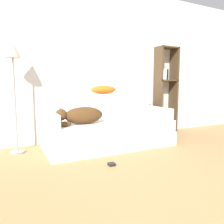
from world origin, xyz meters
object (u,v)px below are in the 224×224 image
bookshelf (166,86)px  laptop (120,120)px  throw_pillow (104,90)px  floor_lamp (13,62)px  power_adapter (112,164)px  couch (109,134)px  dog (81,115)px

bookshelf → laptop: bearing=-158.9°
throw_pillow → floor_lamp: 1.47m
laptop → power_adapter: bearing=-137.2°
throw_pillow → power_adapter: size_ratio=5.73×
bookshelf → floor_lamp: bookshelf is taller
laptop → throw_pillow: 0.67m
throw_pillow → bookshelf: (1.38, 0.04, 0.07)m
couch → laptop: bearing=-29.9°
laptop → throw_pillow: bearing=84.9°
throw_pillow → floor_lamp: floor_lamp is taller
laptop → bookshelf: 1.51m
floor_lamp → laptop: bearing=-13.1°
power_adapter → laptop: bearing=55.5°
couch → floor_lamp: size_ratio=1.26×
bookshelf → couch: bearing=-163.7°
throw_pillow → bookshelf: 1.38m
throw_pillow → floor_lamp: size_ratio=0.28×
floor_lamp → throw_pillow: bearing=5.3°
floor_lamp → power_adapter: 1.92m
bookshelf → power_adapter: bookshelf is taller
laptop → throw_pillow: throw_pillow is taller
couch → laptop: laptop is taller
couch → bookshelf: bookshelf is taller
laptop → dog: bearing=168.2°
dog → throw_pillow: size_ratio=1.54×
laptop → throw_pillow: size_ratio=0.86×
laptop → floor_lamp: floor_lamp is taller
throw_pillow → dog: bearing=-139.6°
couch → throw_pillow: 0.80m
dog → laptop: 0.64m
laptop → floor_lamp: size_ratio=0.24×
power_adapter → dog: bearing=102.3°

